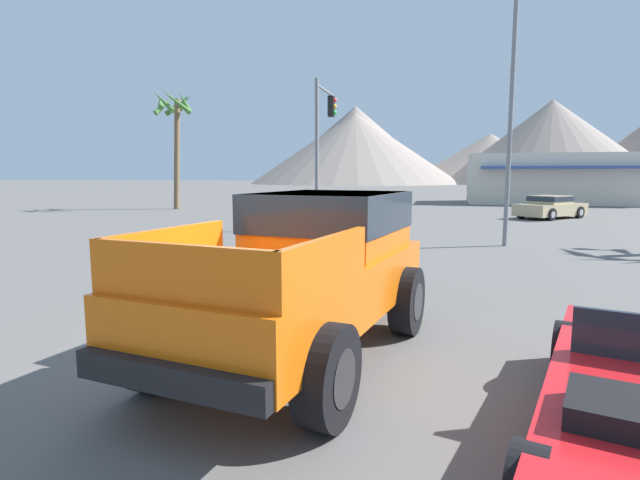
% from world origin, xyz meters
% --- Properties ---
extents(ground_plane, '(320.00, 320.00, 0.00)m').
position_xyz_m(ground_plane, '(0.00, 0.00, 0.00)').
color(ground_plane, '#5B5956').
extents(orange_pickup_truck, '(2.89, 5.19, 2.01)m').
position_xyz_m(orange_pickup_truck, '(0.44, 0.23, 1.14)').
color(orange_pickup_truck, orange).
rests_on(orange_pickup_truck, ground_plane).
extents(parked_car_tan, '(4.01, 4.12, 1.17)m').
position_xyz_m(parked_car_tan, '(7.50, 21.87, 0.60)').
color(parked_car_tan, tan).
rests_on(parked_car_tan, ground_plane).
extents(parked_car_white, '(3.14, 4.59, 1.20)m').
position_xyz_m(parked_car_white, '(-5.31, 25.08, 0.61)').
color(parked_car_white, white).
rests_on(parked_car_white, ground_plane).
extents(traffic_light_main, '(0.38, 3.09, 6.00)m').
position_xyz_m(traffic_light_main, '(-2.85, 14.90, 4.13)').
color(traffic_light_main, slate).
rests_on(traffic_light_main, ground_plane).
extents(street_lamp_post, '(0.90, 0.24, 8.95)m').
position_xyz_m(street_lamp_post, '(4.02, 10.79, 5.28)').
color(street_lamp_post, slate).
rests_on(street_lamp_post, ground_plane).
extents(palm_tree_tall, '(2.93, 2.94, 7.51)m').
position_xyz_m(palm_tree_tall, '(-14.75, 23.73, 5.60)').
color(palm_tree_tall, brown).
rests_on(palm_tree_tall, ground_plane).
extents(storefront_building, '(13.42, 6.88, 3.79)m').
position_xyz_m(storefront_building, '(10.86, 36.19, 1.90)').
color(storefront_building, beige).
rests_on(storefront_building, ground_plane).
extents(distant_mountain_range, '(121.56, 63.68, 20.01)m').
position_xyz_m(distant_mountain_range, '(10.81, 122.46, 9.08)').
color(distant_mountain_range, gray).
rests_on(distant_mountain_range, ground_plane).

